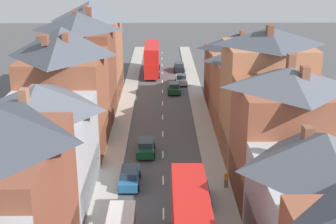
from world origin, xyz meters
TOP-DOWN VIEW (x-y plane):
  - pavement_left at (-5.10, 38.00)m, footprint 2.20×104.00m
  - pavement_right at (5.10, 38.00)m, footprint 2.20×104.00m
  - centre_line_dashes at (0.00, 36.00)m, footprint 0.14×97.80m
  - terrace_row_left at (-10.19, 24.09)m, footprint 8.00×70.66m
  - terrace_row_right at (10.18, 18.79)m, footprint 8.00×64.50m
  - double_decker_bus_lead at (-1.81, 64.93)m, footprint 2.74×10.80m
  - car_near_blue at (1.80, 53.12)m, footprint 1.90×4.15m
  - car_near_silver at (-3.10, 23.13)m, footprint 1.90×4.52m
  - car_parked_left_a at (-1.80, 30.14)m, footprint 1.90×4.44m
  - car_mid_black at (3.10, 67.12)m, footprint 1.90×4.19m
  - car_parked_left_b at (3.10, 58.17)m, footprint 1.90×4.25m
  - car_mid_white at (3.10, 19.80)m, footprint 1.90×3.88m
  - pedestrian_far_left at (5.68, 22.20)m, footprint 0.36×0.22m

SIDE VIEW (x-z plane):
  - centre_line_dashes at x=0.00m, z-range 0.00..0.01m
  - pavement_left at x=-5.10m, z-range 0.00..0.14m
  - pavement_right at x=5.10m, z-range 0.00..0.14m
  - car_mid_black at x=3.10m, z-range 0.01..1.65m
  - car_near_blue at x=1.80m, z-range 0.01..1.66m
  - car_near_silver at x=-3.10m, z-range 0.01..1.67m
  - car_mid_white at x=3.10m, z-range 0.00..1.70m
  - car_parked_left_b at x=3.10m, z-range 0.00..1.70m
  - car_parked_left_a at x=-1.80m, z-range 0.00..1.71m
  - pedestrian_far_left at x=5.68m, z-range 0.23..1.84m
  - double_decker_bus_lead at x=-1.81m, z-range 0.17..5.47m
  - terrace_row_right at x=10.18m, z-range -1.32..12.68m
  - terrace_row_left at x=-10.19m, z-range -0.93..13.17m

